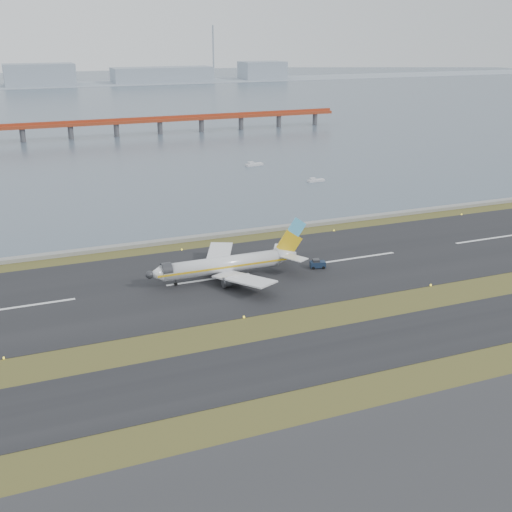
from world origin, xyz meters
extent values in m
plane|color=#354017|center=(0.00, 0.00, 0.00)|extent=(1000.00, 1000.00, 0.00)
cube|color=black|center=(0.00, -12.00, 0.05)|extent=(1000.00, 18.00, 0.10)
cube|color=black|center=(0.00, 30.00, 0.05)|extent=(1000.00, 45.00, 0.10)
cube|color=gray|center=(0.00, 60.00, 0.50)|extent=(1000.00, 2.50, 1.00)
cube|color=#465464|center=(0.00, 460.00, 0.00)|extent=(1400.00, 800.00, 1.30)
cube|color=#A0371B|center=(20.00, 250.00, 7.50)|extent=(260.00, 5.00, 1.60)
cube|color=#A0371B|center=(20.00, 250.00, 9.00)|extent=(260.00, 0.40, 1.40)
cylinder|color=#4C4C51|center=(20.00, 250.00, 3.00)|extent=(2.80, 2.80, 7.00)
cylinder|color=#4C4C51|center=(116.00, 250.00, 3.00)|extent=(2.80, 2.80, 7.00)
cube|color=#919DAB|center=(0.00, 620.00, 0.00)|extent=(1400.00, 80.00, 1.00)
cube|color=#919DAB|center=(10.00, 620.00, 11.00)|extent=(70.00, 35.00, 22.00)
cube|color=#919DAB|center=(140.00, 620.00, 8.00)|extent=(110.00, 35.00, 16.00)
cube|color=#919DAB|center=(260.00, 620.00, 10.00)|extent=(50.00, 35.00, 20.00)
cylinder|color=#919DAB|center=(200.00, 620.00, 30.00)|extent=(1.80, 1.80, 60.00)
cylinder|color=white|center=(2.98, 29.25, 3.50)|extent=(28.00, 3.80, 3.80)
cone|color=white|center=(-12.62, 29.25, 3.50)|extent=(3.20, 3.80, 3.80)
cone|color=white|center=(19.18, 29.25, 3.80)|extent=(5.00, 3.80, 3.80)
cube|color=gold|center=(2.98, 27.33, 3.50)|extent=(31.00, 0.06, 0.45)
cube|color=gold|center=(2.98, 31.17, 3.50)|extent=(31.00, 0.06, 0.45)
cube|color=white|center=(5.18, 20.75, 2.80)|extent=(11.31, 15.89, 1.66)
cube|color=white|center=(5.18, 37.75, 2.80)|extent=(11.31, 15.89, 1.66)
cylinder|color=#313236|center=(3.48, 23.25, 1.60)|extent=(4.20, 2.10, 2.10)
cylinder|color=#313236|center=(3.48, 35.25, 1.60)|extent=(4.20, 2.10, 2.10)
cube|color=gold|center=(19.98, 29.25, 6.70)|extent=(6.80, 0.35, 6.85)
cube|color=#55C0F2|center=(21.88, 29.25, 10.40)|extent=(4.85, 0.37, 4.90)
cube|color=white|center=(19.48, 25.45, 4.30)|extent=(5.64, 6.80, 0.22)
cube|color=white|center=(19.48, 33.05, 4.30)|extent=(5.64, 6.80, 0.22)
cylinder|color=black|center=(-8.02, 29.25, 0.45)|extent=(0.80, 0.28, 0.80)
cylinder|color=black|center=(4.48, 26.45, 0.55)|extent=(1.00, 0.38, 1.00)
cylinder|color=black|center=(4.48, 32.05, 0.55)|extent=(1.00, 0.38, 1.00)
cube|color=#16253D|center=(26.75, 27.36, 1.02)|extent=(4.03, 2.93, 1.36)
cube|color=#313236|center=(26.32, 27.48, 1.92)|extent=(1.98, 2.06, 0.79)
cylinder|color=black|center=(25.31, 26.82, 0.40)|extent=(0.85, 0.54, 0.79)
cylinder|color=black|center=(25.80, 28.56, 0.40)|extent=(0.85, 0.54, 0.79)
cylinder|color=black|center=(27.71, 26.16, 0.40)|extent=(0.85, 0.54, 0.79)
cylinder|color=black|center=(28.19, 27.90, 0.40)|extent=(0.85, 0.54, 0.79)
cube|color=silver|center=(69.49, 111.32, 0.39)|extent=(6.91, 2.58, 0.87)
cube|color=silver|center=(68.04, 111.22, 1.16)|extent=(2.04, 1.67, 0.87)
cube|color=silver|center=(59.18, 148.35, 0.45)|extent=(8.20, 3.90, 1.01)
cube|color=silver|center=(57.52, 148.03, 1.35)|extent=(2.54, 2.19, 1.01)
camera|label=1|loc=(-41.73, -101.30, 54.22)|focal=45.00mm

